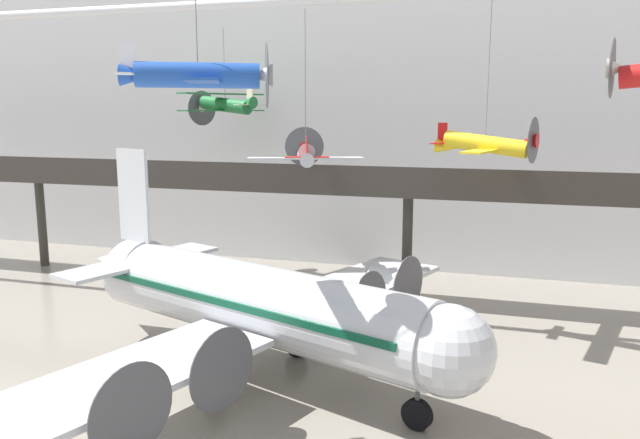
% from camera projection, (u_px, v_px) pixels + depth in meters
% --- Properties ---
extents(hangar_back_wall, '(140.00, 3.00, 23.17)m').
position_uv_depth(hangar_back_wall, '(427.00, 125.00, 49.73)').
color(hangar_back_wall, white).
rests_on(hangar_back_wall, ground).
extents(mezzanine_walkway, '(110.00, 3.20, 9.26)m').
position_uv_depth(mezzanine_walkway, '(406.00, 190.00, 41.09)').
color(mezzanine_walkway, '#38332D').
rests_on(mezzanine_walkway, ground).
extents(airliner_silver_main, '(24.05, 28.06, 10.72)m').
position_uv_depth(airliner_silver_main, '(252.00, 302.00, 30.13)').
color(airliner_silver_main, silver).
rests_on(airliner_silver_main, ground).
extents(suspended_plane_blue_trainer, '(5.90, 6.75, 5.91)m').
position_uv_depth(suspended_plane_blue_trainer, '(198.00, 76.00, 23.24)').
color(suspended_plane_blue_trainer, '#1E4CAD').
extents(suspended_plane_silver_racer, '(7.06, 6.04, 9.47)m').
position_uv_depth(suspended_plane_silver_racer, '(306.00, 154.00, 38.04)').
color(suspended_plane_silver_racer, silver).
extents(suspended_plane_yellow_lowwing, '(5.87, 7.02, 8.72)m').
position_uv_depth(suspended_plane_yellow_lowwing, '(486.00, 144.00, 34.60)').
color(suspended_plane_yellow_lowwing, yellow).
extents(suspended_plane_green_biplane, '(6.51, 7.46, 7.25)m').
position_uv_depth(suspended_plane_green_biplane, '(225.00, 104.00, 47.49)').
color(suspended_plane_green_biplane, '#1E6B33').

